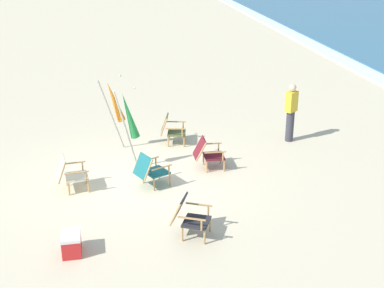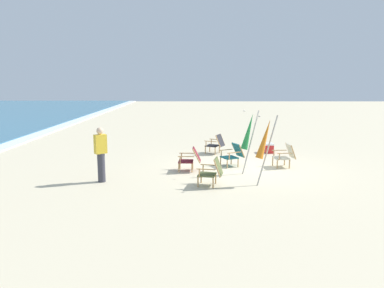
% 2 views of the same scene
% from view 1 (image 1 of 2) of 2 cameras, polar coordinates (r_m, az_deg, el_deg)
% --- Properties ---
extents(ground_plane, '(80.00, 80.00, 0.00)m').
position_cam_1_polar(ground_plane, '(12.67, -5.90, -3.86)').
color(ground_plane, beige).
extents(beach_chair_far_center, '(0.66, 0.75, 0.81)m').
position_cam_1_polar(beach_chair_far_center, '(12.27, -12.92, -3.02)').
color(beach_chair_far_center, beige).
rests_on(beach_chair_far_center, ground).
extents(beach_chair_mid_center, '(0.82, 0.89, 0.80)m').
position_cam_1_polar(beach_chair_mid_center, '(10.27, -0.38, -7.65)').
color(beach_chair_mid_center, '#28282D').
rests_on(beach_chair_mid_center, ground).
extents(beach_chair_front_right, '(0.62, 0.76, 0.79)m').
position_cam_1_polar(beach_chair_front_right, '(13.04, 1.65, -0.91)').
color(beach_chair_front_right, maroon).
rests_on(beach_chair_front_right, ground).
extents(beach_chair_front_left, '(0.70, 0.79, 0.82)m').
position_cam_1_polar(beach_chair_front_left, '(14.56, -2.25, 1.62)').
color(beach_chair_front_left, '#515B33').
rests_on(beach_chair_front_left, ground).
extents(beach_chair_back_left, '(0.83, 0.90, 0.80)m').
position_cam_1_polar(beach_chair_back_left, '(12.18, -4.49, -2.71)').
color(beach_chair_back_left, '#196066').
rests_on(beach_chair_back_left, ground).
extents(umbrella_furled_orange, '(0.50, 0.73, 2.02)m').
position_cam_1_polar(umbrella_furled_orange, '(14.01, -8.29, 4.42)').
color(umbrella_furled_orange, '#B7B2A8').
rests_on(umbrella_furled_orange, ground).
extents(umbrella_furled_green, '(0.37, 0.63, 2.07)m').
position_cam_1_polar(umbrella_furled_green, '(12.79, -6.75, 2.91)').
color(umbrella_furled_green, '#B7B2A8').
rests_on(umbrella_furled_green, ground).
extents(person_near_chairs, '(0.36, 0.39, 1.63)m').
position_cam_1_polar(person_near_chairs, '(14.86, 10.50, 3.36)').
color(person_near_chairs, '#383842').
rests_on(person_near_chairs, ground).
extents(cooler_box, '(0.49, 0.35, 0.40)m').
position_cam_1_polar(cooler_box, '(10.10, -12.74, -10.32)').
color(cooler_box, red).
rests_on(cooler_box, ground).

